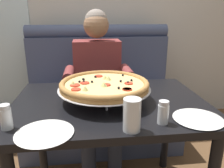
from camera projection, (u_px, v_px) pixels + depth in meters
booth_bench at (101, 101)px, 2.25m from camera, size 1.44×0.78×1.13m
dining_table at (110, 117)px, 1.34m from camera, size 1.12×0.81×0.75m
diner_main at (98, 79)px, 1.89m from camera, size 0.54×0.64×1.27m
pizza at (104, 85)px, 1.29m from camera, size 0.54×0.54×0.13m
shaker_oregano at (6, 119)px, 0.99m from camera, size 0.05×0.05×0.11m
shaker_parmesan at (163, 114)px, 1.04m from camera, size 0.05×0.05×0.11m
plate_near_left at (198, 118)px, 1.08m from camera, size 0.24×0.24×0.02m
plate_near_right at (45, 132)px, 0.95m from camera, size 0.25×0.25×0.02m
drinking_glass at (132, 117)px, 0.97m from camera, size 0.08×0.08×0.15m
patio_chair at (6, 66)px, 3.16m from camera, size 0.43×0.43×0.86m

